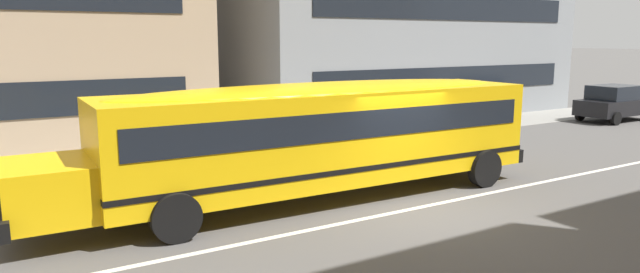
% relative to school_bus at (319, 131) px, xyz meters
% --- Properties ---
extents(ground_plane, '(400.00, 400.00, 0.00)m').
position_rel_school_bus_xyz_m(ground_plane, '(1.49, -1.82, -1.63)').
color(ground_plane, '#54514F').
extents(sidewalk_far, '(120.00, 3.00, 0.01)m').
position_rel_school_bus_xyz_m(sidewalk_far, '(1.49, 6.36, -1.62)').
color(sidewalk_far, gray).
rests_on(sidewalk_far, ground_plane).
extents(lane_centreline, '(110.00, 0.16, 0.01)m').
position_rel_school_bus_xyz_m(lane_centreline, '(1.49, -1.82, -1.62)').
color(lane_centreline, silver).
rests_on(lane_centreline, ground_plane).
extents(school_bus, '(12.31, 3.11, 2.74)m').
position_rel_school_bus_xyz_m(school_bus, '(0.00, 0.00, 0.00)').
color(school_bus, yellow).
rests_on(school_bus, ground_plane).
extents(parked_car_black_beside_sign, '(3.91, 1.89, 1.64)m').
position_rel_school_bus_xyz_m(parked_car_black_beside_sign, '(18.31, 3.76, -0.78)').
color(parked_car_black_beside_sign, black).
rests_on(parked_car_black_beside_sign, ground_plane).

